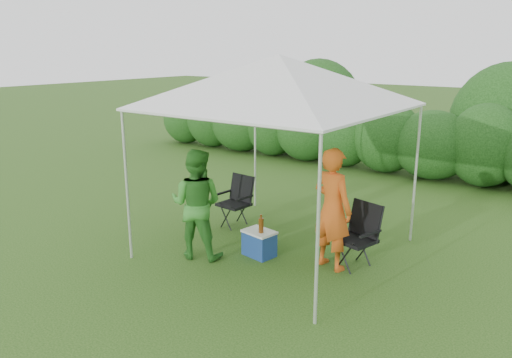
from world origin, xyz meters
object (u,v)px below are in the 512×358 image
Objects in this scene: chair_right at (359,231)px; woman at (196,204)px; man at (332,209)px; canopy at (279,81)px; cooler at (259,243)px; chair_left at (237,197)px.

woman is at bearing -137.51° from chair_right.
chair_right is 0.53× the size of man.
woman reaches higher than chair_right.
canopy reaches higher than cooler.
man is 1.06× the size of woman.
woman is at bearing -70.63° from chair_left.
canopy is at bearing -157.70° from chair_right.
cooler is at bearing -143.16° from chair_right.
man is 3.34× the size of cooler.
chair_left is at bearing -2.46° from man.
chair_left reaches higher than cooler.
man is (-0.29, -0.26, 0.33)m from chair_right.
man reaches higher than woman.
woman is 3.16× the size of cooler.
canopy is 3.65× the size of chair_left.
chair_left is at bearing -172.97° from chair_right.
canopy is at bearing 7.24° from man.
chair_right is 0.56× the size of woman.
cooler is at bearing 27.86° from man.
canopy reaches higher than woman.
chair_right is (1.23, 0.16, -1.96)m from canopy.
woman is (-0.77, -0.89, -1.68)m from canopy.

